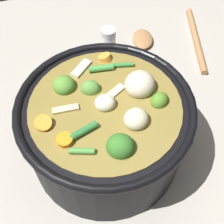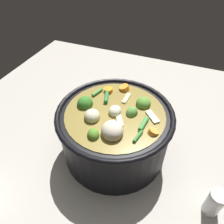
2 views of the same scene
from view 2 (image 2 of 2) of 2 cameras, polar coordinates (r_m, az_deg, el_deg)
The scene contains 3 objects.
ground_plane at distance 0.61m, azimuth 0.67°, elevation -9.95°, with size 1.10×1.10×0.00m, color #9E998E.
cooking_pot at distance 0.55m, azimuth 0.72°, elevation -5.12°, with size 0.29×0.29×0.17m.
salt_shaker at distance 0.54m, azimuth 25.71°, elevation -21.08°, with size 0.04×0.04×0.07m.
Camera 2 is at (0.34, 0.13, 0.48)m, focal length 34.11 mm.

